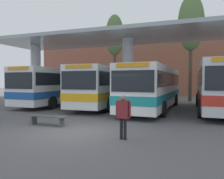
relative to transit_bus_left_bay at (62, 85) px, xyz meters
name	(u,v)px	position (x,y,z in m)	size (l,w,h in m)	color
ground_plane	(77,132)	(6.49, -8.94, -1.74)	(100.00, 100.00, 0.00)	#565456
townhouse_backdrop	(159,53)	(6.49, 15.40, 4.45)	(40.00, 0.58, 10.67)	brown
station_canopy	(128,46)	(6.49, -1.20, 2.94)	(21.75, 6.10, 5.50)	silver
transit_bus_left_bay	(62,85)	(0.00, 0.00, 0.00)	(3.10, 10.39, 3.12)	white
transit_bus_center_bay	(109,85)	(4.39, 0.38, 0.02)	(3.02, 11.65, 3.13)	white
transit_bus_right_bay	(154,86)	(8.34, -0.56, -0.03)	(3.05, 11.33, 3.06)	white
transit_bus_far_right_bay	(219,85)	(12.74, -0.40, 0.09)	(2.88, 10.50, 3.26)	silver
waiting_bench_mid_platform	(47,118)	(4.53, -8.29, -1.39)	(1.95, 0.44, 0.46)	#4C5156
pedestrian_waiting	(123,113)	(8.66, -9.46, -0.77)	(0.59, 0.27, 1.59)	black
poplar_tree_behind_left	(191,24)	(10.83, 7.31, 6.30)	(2.64, 2.64, 11.04)	#473A2B
poplar_tree_behind_right	(115,36)	(2.42, 7.42, 5.63)	(2.16, 2.16, 9.87)	#473A2B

